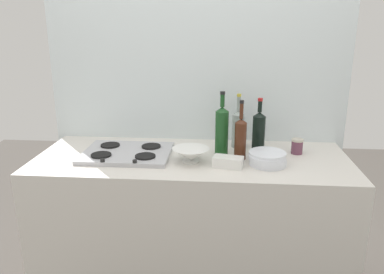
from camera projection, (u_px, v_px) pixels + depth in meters
counter_block at (192, 226)px, 2.34m from camera, size 1.80×0.70×0.90m
backsplash_panel at (197, 108)px, 2.51m from camera, size 1.90×0.06×2.20m
stovetop_hob at (127, 153)px, 2.23m from camera, size 0.50×0.40×0.04m
plate_stack at (267, 159)px, 2.08m from camera, size 0.21×0.21×0.07m
wine_bottle_leftmost at (240, 138)px, 2.15m from camera, size 0.07×0.07×0.34m
wine_bottle_mid_left at (259, 130)px, 2.30m from camera, size 0.08×0.08×0.32m
wine_bottle_mid_right at (222, 130)px, 2.21m from camera, size 0.08×0.08×0.37m
wine_bottle_rightmost at (238, 128)px, 2.35m from camera, size 0.07×0.07×0.33m
mixing_bowl at (191, 155)px, 2.12m from camera, size 0.21×0.21×0.08m
butter_dish at (228, 162)px, 2.05m from camera, size 0.17×0.12×0.06m
condiment_jar_front at (297, 146)px, 2.25m from camera, size 0.07×0.07×0.09m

